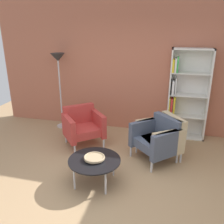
{
  "coord_description": "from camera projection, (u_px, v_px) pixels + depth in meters",
  "views": [
    {
      "loc": [
        0.84,
        -2.84,
        2.32
      ],
      "look_at": [
        -0.08,
        0.84,
        0.95
      ],
      "focal_mm": 38.7,
      "sensor_mm": 36.0,
      "label": 1
    }
  ],
  "objects": [
    {
      "name": "ground_plane",
      "position": [
        103.0,
        191.0,
        3.57
      ],
      "size": [
        8.32,
        8.32,
        0.0
      ],
      "primitive_type": "plane",
      "color": "tan"
    },
    {
      "name": "brick_back_panel",
      "position": [
        133.0,
        67.0,
        5.33
      ],
      "size": [
        6.4,
        0.12,
        2.9
      ],
      "primitive_type": "cube",
      "color": "#B2664C",
      "rests_on": "ground_plane"
    },
    {
      "name": "bookshelf_tall",
      "position": [
        184.0,
        96.0,
        5.06
      ],
      "size": [
        0.8,
        0.3,
        1.9
      ],
      "color": "silver",
      "rests_on": "ground_plane"
    },
    {
      "name": "coffee_table_low",
      "position": [
        94.0,
        161.0,
        3.67
      ],
      "size": [
        0.8,
        0.8,
        0.4
      ],
      "color": "black",
      "rests_on": "ground_plane"
    },
    {
      "name": "decorative_bowl",
      "position": [
        94.0,
        157.0,
        3.64
      ],
      "size": [
        0.32,
        0.32,
        0.05
      ],
      "color": "tan",
      "rests_on": "coffee_table_low"
    },
    {
      "name": "armchair_corner_red",
      "position": [
        157.0,
        138.0,
        4.31
      ],
      "size": [
        0.95,
        0.95,
        0.78
      ],
      "rotation": [
        0.0,
        0.0,
        -0.79
      ],
      "color": "#4C566B",
      "rests_on": "ground_plane"
    },
    {
      "name": "armchair_spare_guest",
      "position": [
        83.0,
        125.0,
        4.86
      ],
      "size": [
        0.95,
        0.94,
        0.78
      ],
      "rotation": [
        0.0,
        0.0,
        0.71
      ],
      "color": "#B73833",
      "rests_on": "ground_plane"
    },
    {
      "name": "armchair_near_window",
      "position": [
        162.0,
        136.0,
        4.38
      ],
      "size": [
        0.93,
        0.95,
        0.78
      ],
      "rotation": [
        0.0,
        0.0,
        -0.96
      ],
      "color": "#C6B289",
      "rests_on": "ground_plane"
    },
    {
      "name": "floor_lamp_torchiere",
      "position": [
        58.0,
        66.0,
        5.39
      ],
      "size": [
        0.32,
        0.32,
        1.74
      ],
      "color": "silver",
      "rests_on": "ground_plane"
    }
  ]
}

